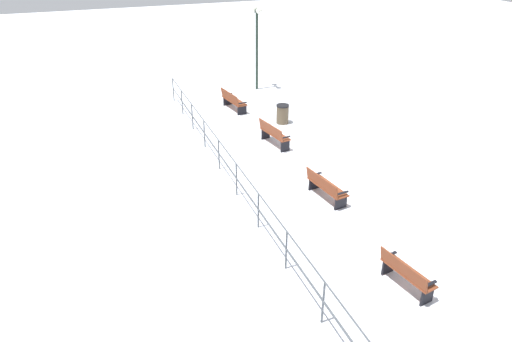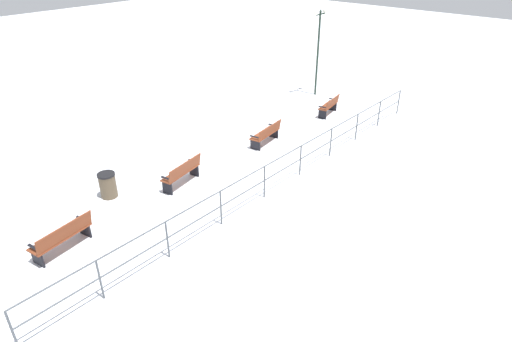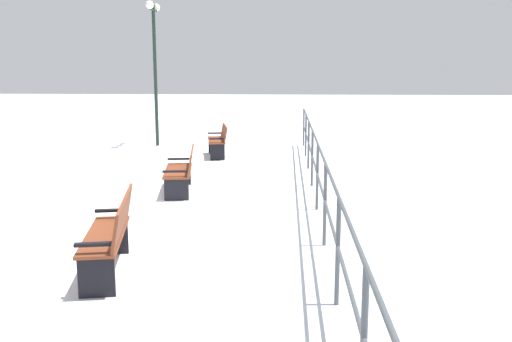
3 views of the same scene
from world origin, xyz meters
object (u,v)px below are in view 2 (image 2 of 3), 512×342
at_px(bench_nearest, 329,106).
at_px(bench_second, 266,134).
at_px(bench_third, 182,172).
at_px(bench_fourth, 62,237).
at_px(trash_bin, 108,185).
at_px(lamppost_near, 319,37).

bearing_deg(bench_nearest, bench_second, 77.69).
distance_m(bench_third, bench_fourth, 4.44).
bearing_deg(bench_second, bench_nearest, -100.50).
distance_m(bench_nearest, bench_fourth, 13.28).
bearing_deg(bench_second, bench_third, 81.56).
bearing_deg(bench_fourth, trash_bin, -65.95).
xyz_separation_m(bench_nearest, trash_bin, (1.51, 10.92, -0.04)).
xyz_separation_m(bench_second, bench_third, (0.03, 4.43, 0.05)).
height_order(bench_nearest, bench_third, bench_third).
height_order(bench_nearest, trash_bin, bench_nearest).
bearing_deg(bench_third, bench_fourth, 82.99).
distance_m(bench_second, bench_third, 4.43).
relative_size(bench_third, lamppost_near, 0.39).
relative_size(bench_fourth, trash_bin, 2.08).
height_order(bench_fourth, trash_bin, bench_fourth).
bearing_deg(bench_fourth, lamppost_near, -90.76).
xyz_separation_m(bench_second, lamppost_near, (1.97, -6.48, 2.54)).
distance_m(bench_nearest, trash_bin, 11.03).
bearing_deg(bench_third, bench_nearest, -101.70).
distance_m(bench_nearest, bench_third, 8.86).
relative_size(bench_second, trash_bin, 1.97).
bearing_deg(bench_nearest, bench_third, 78.72).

